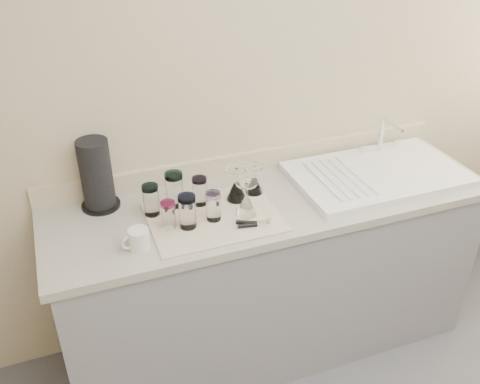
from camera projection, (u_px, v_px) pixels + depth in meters
name	position (u px, v px, depth m)	size (l,w,h in m)	color
counter_unit	(270.00, 275.00, 2.66)	(2.06, 0.62, 0.90)	gray
sink_unit	(377.00, 174.00, 2.59)	(0.82, 0.50, 0.22)	white
dish_towel	(214.00, 217.00, 2.29)	(0.55, 0.42, 0.01)	silver
tumbler_teal	(151.00, 200.00, 2.27)	(0.07, 0.07, 0.14)	white
tumbler_cyan	(174.00, 189.00, 2.33)	(0.08, 0.08, 0.16)	white
tumbler_purple	(200.00, 191.00, 2.34)	(0.07, 0.07, 0.13)	white
tumbler_magenta	(169.00, 215.00, 2.19)	(0.06, 0.06, 0.12)	white
tumbler_blue	(187.00, 211.00, 2.19)	(0.07, 0.07, 0.15)	white
tumbler_lavender	(213.00, 206.00, 2.24)	(0.07, 0.07, 0.13)	white
goblet_back_left	(236.00, 189.00, 2.38)	(0.09, 0.09, 0.16)	white
goblet_back_right	(254.00, 184.00, 2.43)	(0.08, 0.08, 0.14)	white
goblet_front_left	(246.00, 204.00, 2.28)	(0.09, 0.09, 0.16)	white
can_opener	(254.00, 224.00, 2.23)	(0.14, 0.08, 0.02)	silver
white_mug	(138.00, 239.00, 2.09)	(0.12, 0.10, 0.08)	silver
paper_towel_roll	(96.00, 175.00, 2.29)	(0.17, 0.17, 0.32)	black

